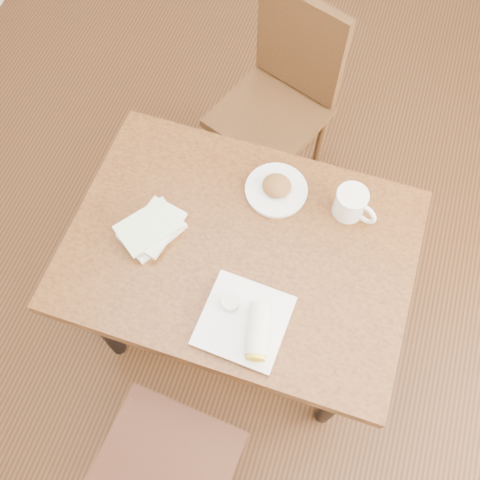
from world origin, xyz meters
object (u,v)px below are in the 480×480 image
(chair_far, at_px, (281,93))
(book_stack, at_px, (152,229))
(table, at_px, (240,258))
(plate_scone, at_px, (276,189))
(coffee_mug, at_px, (352,203))
(plate_burrito, at_px, (248,324))

(chair_far, relative_size, book_stack, 4.06)
(table, xyz_separation_m, chair_far, (-0.09, 0.83, -0.11))
(plate_scone, distance_m, book_stack, 0.44)
(plate_scone, xyz_separation_m, book_stack, (-0.34, -0.27, 0.00))
(chair_far, xyz_separation_m, book_stack, (-0.20, -0.87, 0.23))
(coffee_mug, xyz_separation_m, book_stack, (-0.59, -0.28, -0.03))
(book_stack, bearing_deg, table, 7.82)
(table, bearing_deg, chair_far, 96.02)
(table, relative_size, chair_far, 1.17)
(coffee_mug, bearing_deg, plate_burrito, -112.47)
(chair_far, xyz_separation_m, plate_scone, (0.14, -0.59, 0.22))
(plate_scone, height_order, book_stack, plate_scone)
(plate_burrito, bearing_deg, book_stack, 152.37)
(chair_far, xyz_separation_m, plate_burrito, (0.19, -1.07, 0.23))
(table, height_order, chair_far, chair_far)
(plate_scone, relative_size, book_stack, 0.90)
(chair_far, height_order, coffee_mug, chair_far)
(plate_scone, bearing_deg, plate_burrito, -83.71)
(plate_burrito, bearing_deg, table, 113.23)
(coffee_mug, height_order, plate_burrito, coffee_mug)
(coffee_mug, distance_m, book_stack, 0.65)
(chair_far, bearing_deg, table, -83.98)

